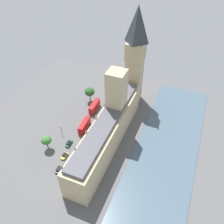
{
  "coord_description": "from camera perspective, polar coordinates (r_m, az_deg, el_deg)",
  "views": [
    {
      "loc": [
        -33.31,
        70.43,
        86.95
      ],
      "look_at": [
        1.0,
        -13.64,
        8.79
      ],
      "focal_mm": 37.91,
      "sensor_mm": 36.0,
      "label": 1
    }
  ],
  "objects": [
    {
      "name": "ground_plane",
      "position": [
        116.75,
        -2.09,
        -7.45
      ],
      "size": [
        134.83,
        134.83,
        0.0
      ],
      "primitive_type": "plane",
      "color": "#565659"
    },
    {
      "name": "river_thames",
      "position": [
        111.87,
        12.14,
        -11.51
      ],
      "size": [
        28.67,
        121.35,
        0.25
      ],
      "primitive_type": "cube",
      "color": "#475B6B",
      "rests_on": "ground"
    },
    {
      "name": "parliament_building",
      "position": [
        110.56,
        -0.86,
        -3.8
      ],
      "size": [
        11.41,
        64.83,
        34.21
      ],
      "color": "tan",
      "rests_on": "ground"
    },
    {
      "name": "clock_tower",
      "position": [
        128.03,
        5.65,
        13.3
      ],
      "size": [
        9.46,
        9.46,
        54.92
      ],
      "color": "tan",
      "rests_on": "ground"
    },
    {
      "name": "double_decker_bus_under_trees",
      "position": [
        133.42,
        -4.26,
        1.39
      ],
      "size": [
        2.89,
        10.57,
        4.75
      ],
      "rotation": [
        0.0,
        0.0,
        3.17
      ],
      "color": "red",
      "rests_on": "ground"
    },
    {
      "name": "double_decker_bus_leading",
      "position": [
        122.38,
        -6.69,
        -3.18
      ],
      "size": [
        3.11,
        10.62,
        4.75
      ],
      "rotation": [
        0.0,
        0.0,
        3.2
      ],
      "color": "#B20C0F",
      "rests_on": "ground"
    },
    {
      "name": "car_dark_green_far_end",
      "position": [
        117.18,
        -10.36,
        -7.44
      ],
      "size": [
        2.08,
        4.68,
        1.74
      ],
      "rotation": [
        0.0,
        0.0,
        3.19
      ],
      "color": "#19472D",
      "rests_on": "ground"
    },
    {
      "name": "car_yellow_cab_trailing",
      "position": [
        112.57,
        -11.38,
        -10.28
      ],
      "size": [
        2.0,
        4.18,
        1.74
      ],
      "rotation": [
        0.0,
        0.0,
        0.04
      ],
      "color": "gold",
      "rests_on": "ground"
    },
    {
      "name": "car_black_opposite_hall",
      "position": [
        108.43,
        -12.68,
        -13.29
      ],
      "size": [
        2.22,
        4.59,
        1.74
      ],
      "rotation": [
        0.0,
        0.0,
        3.23
      ],
      "color": "black",
      "rests_on": "ground"
    },
    {
      "name": "pedestrian_midblock",
      "position": [
        110.18,
        -7.68,
        -11.34
      ],
      "size": [
        0.56,
        0.45,
        1.52
      ],
      "rotation": [
        0.0,
        0.0,
        1.51
      ],
      "color": "gray",
      "rests_on": "ground"
    },
    {
      "name": "pedestrian_kerbside",
      "position": [
        111.08,
        -7.7,
        -10.75
      ],
      "size": [
        0.56,
        0.64,
        1.55
      ],
      "rotation": [
        0.0,
        0.0,
        3.51
      ],
      "color": "black",
      "rests_on": "ground"
    },
    {
      "name": "plane_tree_near_tower",
      "position": [
        138.06,
        -5.42,
        4.88
      ],
      "size": [
        5.76,
        5.76,
        9.0
      ],
      "color": "brown",
      "rests_on": "ground"
    },
    {
      "name": "plane_tree_by_river_gate",
      "position": [
        114.56,
        -15.58,
        -6.57
      ],
      "size": [
        4.86,
        4.86,
        7.62
      ],
      "color": "brown",
      "rests_on": "ground"
    },
    {
      "name": "street_lamp_corner",
      "position": [
        120.84,
        -12.25,
        -3.67
      ],
      "size": [
        0.56,
        0.56,
        5.99
      ],
      "color": "black",
      "rests_on": "ground"
    }
  ]
}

